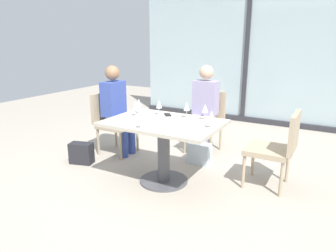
{
  "coord_description": "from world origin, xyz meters",
  "views": [
    {
      "loc": [
        1.66,
        -2.86,
        1.61
      ],
      "look_at": [
        0.0,
        0.1,
        0.65
      ],
      "focal_mm": 33.06,
      "sensor_mm": 36.0,
      "label": 1
    }
  ],
  "objects_px": {
    "chair_near_window": "(206,118)",
    "wine_glass_4": "(211,116)",
    "cell_phone_on_table": "(168,115)",
    "handbag_0": "(199,153)",
    "chair_far_left": "(112,119)",
    "chair_far_right": "(278,145)",
    "wine_glass_3": "(139,103)",
    "wine_glass_5": "(135,105)",
    "wine_glass_0": "(187,107)",
    "wine_glass_1": "(205,109)",
    "handbag_1": "(81,153)",
    "dining_table_main": "(164,137)",
    "person_far_left": "(117,106)",
    "wine_glass_6": "(159,104)",
    "person_near_window": "(204,105)",
    "coffee_cup": "(143,118)",
    "wine_glass_2": "(140,116)"
  },
  "relations": [
    {
      "from": "wine_glass_1",
      "to": "wine_glass_6",
      "type": "distance_m",
      "value": 0.57
    },
    {
      "from": "cell_phone_on_table",
      "to": "handbag_1",
      "type": "distance_m",
      "value": 1.32
    },
    {
      "from": "wine_glass_5",
      "to": "handbag_0",
      "type": "xyz_separation_m",
      "value": [
        0.54,
        0.67,
        -0.72
      ]
    },
    {
      "from": "chair_far_right",
      "to": "person_near_window",
      "type": "bearing_deg",
      "value": 150.7
    },
    {
      "from": "chair_far_right",
      "to": "person_near_window",
      "type": "distance_m",
      "value": 1.33
    },
    {
      "from": "dining_table_main",
      "to": "wine_glass_1",
      "type": "distance_m",
      "value": 0.56
    },
    {
      "from": "chair_far_right",
      "to": "handbag_1",
      "type": "bearing_deg",
      "value": -167.02
    },
    {
      "from": "chair_far_right",
      "to": "person_far_left",
      "type": "xyz_separation_m",
      "value": [
        -2.19,
        0.0,
        0.2
      ]
    },
    {
      "from": "wine_glass_2",
      "to": "handbag_0",
      "type": "relative_size",
      "value": 0.62
    },
    {
      "from": "wine_glass_5",
      "to": "dining_table_main",
      "type": "bearing_deg",
      "value": -5.34
    },
    {
      "from": "handbag_0",
      "to": "wine_glass_0",
      "type": "bearing_deg",
      "value": -88.4
    },
    {
      "from": "chair_far_right",
      "to": "chair_near_window",
      "type": "bearing_deg",
      "value": 146.73
    },
    {
      "from": "chair_far_right",
      "to": "wine_glass_1",
      "type": "height_order",
      "value": "wine_glass_1"
    },
    {
      "from": "wine_glass_2",
      "to": "wine_glass_4",
      "type": "bearing_deg",
      "value": 30.2
    },
    {
      "from": "wine_glass_4",
      "to": "handbag_1",
      "type": "distance_m",
      "value": 1.94
    },
    {
      "from": "wine_glass_3",
      "to": "handbag_1",
      "type": "distance_m",
      "value": 1.1
    },
    {
      "from": "cell_phone_on_table",
      "to": "handbag_1",
      "type": "relative_size",
      "value": 0.48
    },
    {
      "from": "person_far_left",
      "to": "dining_table_main",
      "type": "bearing_deg",
      "value": -25.29
    },
    {
      "from": "cell_phone_on_table",
      "to": "handbag_0",
      "type": "distance_m",
      "value": 0.77
    },
    {
      "from": "wine_glass_2",
      "to": "handbag_1",
      "type": "relative_size",
      "value": 0.62
    },
    {
      "from": "person_far_left",
      "to": "wine_glass_3",
      "type": "relative_size",
      "value": 6.81
    },
    {
      "from": "person_far_left",
      "to": "wine_glass_6",
      "type": "xyz_separation_m",
      "value": [
        0.85,
        -0.28,
        0.16
      ]
    },
    {
      "from": "chair_near_window",
      "to": "wine_glass_3",
      "type": "distance_m",
      "value": 1.23
    },
    {
      "from": "wine_glass_0",
      "to": "coffee_cup",
      "type": "distance_m",
      "value": 0.52
    },
    {
      "from": "chair_near_window",
      "to": "wine_glass_4",
      "type": "relative_size",
      "value": 4.7
    },
    {
      "from": "wine_glass_0",
      "to": "wine_glass_4",
      "type": "height_order",
      "value": "same"
    },
    {
      "from": "person_near_window",
      "to": "wine_glass_4",
      "type": "height_order",
      "value": "person_near_window"
    },
    {
      "from": "wine_glass_5",
      "to": "wine_glass_0",
      "type": "bearing_deg",
      "value": 21.24
    },
    {
      "from": "handbag_1",
      "to": "person_far_left",
      "type": "bearing_deg",
      "value": 53.76
    },
    {
      "from": "chair_near_window",
      "to": "cell_phone_on_table",
      "type": "xyz_separation_m",
      "value": [
        -0.1,
        -0.97,
        0.24
      ]
    },
    {
      "from": "chair_far_left",
      "to": "dining_table_main",
      "type": "bearing_deg",
      "value": -23.15
    },
    {
      "from": "chair_near_window",
      "to": "wine_glass_6",
      "type": "distance_m",
      "value": 1.11
    },
    {
      "from": "chair_far_left",
      "to": "coffee_cup",
      "type": "relative_size",
      "value": 9.67
    },
    {
      "from": "person_near_window",
      "to": "coffee_cup",
      "type": "distance_m",
      "value": 1.28
    },
    {
      "from": "wine_glass_0",
      "to": "wine_glass_1",
      "type": "xyz_separation_m",
      "value": [
        0.22,
        0.02,
        0.0
      ]
    },
    {
      "from": "chair_far_left",
      "to": "chair_far_right",
      "type": "xyz_separation_m",
      "value": [
        2.3,
        0.0,
        0.0
      ]
    },
    {
      "from": "wine_glass_2",
      "to": "wine_glass_3",
      "type": "relative_size",
      "value": 1.0
    },
    {
      "from": "dining_table_main",
      "to": "handbag_1",
      "type": "distance_m",
      "value": 1.3
    },
    {
      "from": "chair_far_left",
      "to": "chair_near_window",
      "type": "bearing_deg",
      "value": 33.27
    },
    {
      "from": "person_near_window",
      "to": "wine_glass_2",
      "type": "relative_size",
      "value": 6.81
    },
    {
      "from": "person_near_window",
      "to": "wine_glass_0",
      "type": "height_order",
      "value": "person_near_window"
    },
    {
      "from": "person_far_left",
      "to": "wine_glass_5",
      "type": "distance_m",
      "value": 0.8
    },
    {
      "from": "dining_table_main",
      "to": "wine_glass_6",
      "type": "distance_m",
      "value": 0.43
    },
    {
      "from": "wine_glass_4",
      "to": "wine_glass_2",
      "type": "bearing_deg",
      "value": -149.8
    },
    {
      "from": "wine_glass_3",
      "to": "wine_glass_5",
      "type": "xyz_separation_m",
      "value": [
        0.03,
        -0.12,
        0.0
      ]
    },
    {
      "from": "wine_glass_4",
      "to": "wine_glass_0",
      "type": "bearing_deg",
      "value": 147.07
    },
    {
      "from": "wine_glass_3",
      "to": "coffee_cup",
      "type": "distance_m",
      "value": 0.38
    },
    {
      "from": "wine_glass_0",
      "to": "cell_phone_on_table",
      "type": "distance_m",
      "value": 0.29
    },
    {
      "from": "person_far_left",
      "to": "wine_glass_2",
      "type": "bearing_deg",
      "value": -41.12
    },
    {
      "from": "handbag_0",
      "to": "person_near_window",
      "type": "bearing_deg",
      "value": 106.82
    }
  ]
}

